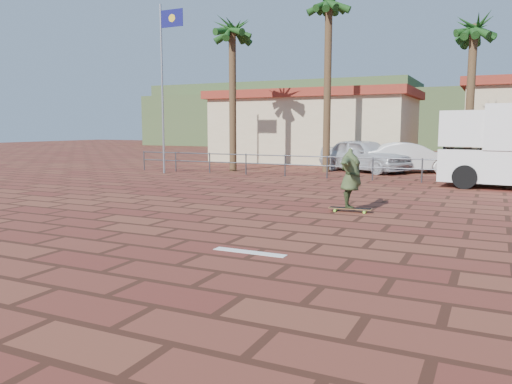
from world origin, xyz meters
TOP-DOWN VIEW (x-y plane):
  - ground at (0.00, 0.00)m, footprint 120.00×120.00m
  - paint_stripe at (0.70, -1.20)m, footprint 1.40×0.22m
  - guardrail at (0.00, 12.00)m, footprint 24.06×0.06m
  - flagpole at (-9.87, 11.00)m, footprint 1.30×0.10m
  - palm_far_left at (-7.50, 13.50)m, footprint 2.40×2.40m
  - palm_left at (-3.00, 15.00)m, footprint 2.40×2.40m
  - palm_center at (3.50, 15.50)m, footprint 2.40×2.40m
  - building_west at (-6.00, 22.00)m, footprint 12.60×7.60m
  - hill_front at (0.00, 50.00)m, footprint 70.00×18.00m
  - hill_back at (-22.00, 56.00)m, footprint 35.00×14.00m
  - longboard at (1.22, 3.82)m, footprint 1.15×0.33m
  - skateboarder at (1.22, 3.82)m, footprint 0.78×2.01m
  - car_silver at (-1.33, 16.00)m, footprint 5.28×4.08m
  - car_white at (0.82, 16.50)m, footprint 4.74×3.32m

SIDE VIEW (x-z plane):
  - ground at x=0.00m, z-range 0.00..0.00m
  - paint_stripe at x=0.70m, z-range 0.00..0.01m
  - longboard at x=1.22m, z-range 0.04..0.15m
  - guardrail at x=0.00m, z-range 0.18..1.18m
  - car_white at x=0.82m, z-range 0.00..1.48m
  - car_silver at x=-1.33m, z-range 0.00..1.68m
  - skateboarder at x=1.22m, z-range 0.11..1.70m
  - building_west at x=-6.00m, z-range 0.03..4.53m
  - hill_front at x=0.00m, z-range 0.00..6.00m
  - hill_back at x=-22.00m, z-range 0.00..8.00m
  - flagpole at x=-9.87m, z-range 0.64..8.64m
  - palm_center at x=3.50m, z-range 2.49..10.24m
  - palm_far_left at x=-7.50m, z-range 2.71..10.96m
  - palm_left at x=-3.00m, z-range 3.23..12.68m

